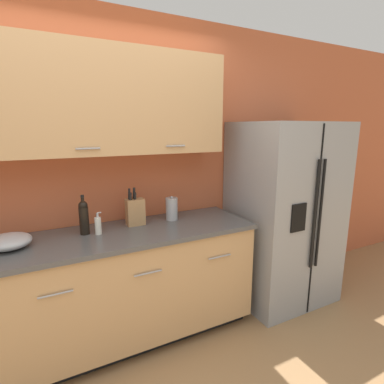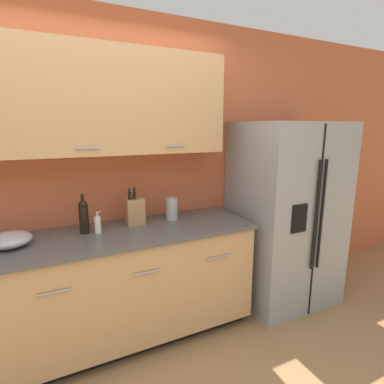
% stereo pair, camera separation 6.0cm
% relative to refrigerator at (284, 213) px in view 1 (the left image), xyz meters
% --- Properties ---
extents(wall_back, '(10.00, 0.39, 2.60)m').
position_rel_refrigerator_xyz_m(wall_back, '(-1.76, 0.36, 0.60)').
color(wall_back, '#BC5B38').
rests_on(wall_back, ground_plane).
extents(counter_unit, '(2.46, 0.64, 0.92)m').
position_rel_refrigerator_xyz_m(counter_unit, '(-1.78, 0.07, -0.40)').
color(counter_unit, black).
rests_on(counter_unit, ground_plane).
extents(refrigerator, '(0.94, 0.78, 1.74)m').
position_rel_refrigerator_xyz_m(refrigerator, '(0.00, 0.00, 0.00)').
color(refrigerator, gray).
rests_on(refrigerator, ground_plane).
extents(knife_block, '(0.14, 0.10, 0.31)m').
position_rel_refrigerator_xyz_m(knife_block, '(-1.43, 0.19, 0.16)').
color(knife_block, '#A87A4C').
rests_on(knife_block, counter_unit).
extents(wine_bottle, '(0.07, 0.07, 0.30)m').
position_rel_refrigerator_xyz_m(wine_bottle, '(-1.83, 0.15, 0.18)').
color(wine_bottle, black).
rests_on(wine_bottle, counter_unit).
extents(soap_dispenser, '(0.05, 0.05, 0.17)m').
position_rel_refrigerator_xyz_m(soap_dispenser, '(-1.74, 0.10, 0.11)').
color(soap_dispenser, silver).
rests_on(soap_dispenser, counter_unit).
extents(steel_canister, '(0.10, 0.10, 0.21)m').
position_rel_refrigerator_xyz_m(steel_canister, '(-1.11, 0.18, 0.14)').
color(steel_canister, '#A3A3A5').
rests_on(steel_canister, counter_unit).
extents(mixing_bowl, '(0.27, 0.27, 0.10)m').
position_rel_refrigerator_xyz_m(mixing_bowl, '(-2.31, 0.09, 0.10)').
color(mixing_bowl, '#A3A3A5').
rests_on(mixing_bowl, counter_unit).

